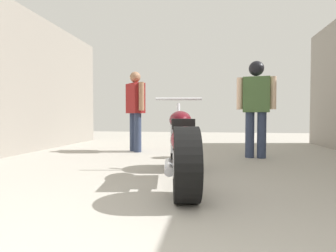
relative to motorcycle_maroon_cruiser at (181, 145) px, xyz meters
The scene contains 4 objects.
ground_plane 1.16m from the motorcycle_maroon_cruiser, 97.10° to the left, with size 18.35×18.35×0.00m, color #A8A399.
motorcycle_maroon_cruiser is the anchor object (origin of this frame).
mechanic_in_blue 2.98m from the motorcycle_maroon_cruiser, 116.14° to the left, with size 0.55×0.60×1.75m.
mechanic_with_helmet 2.48m from the motorcycle_maroon_cruiser, 60.81° to the left, with size 0.71×0.32×1.80m.
Camera 1 is at (0.46, -0.35, 0.77)m, focal length 28.86 mm.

